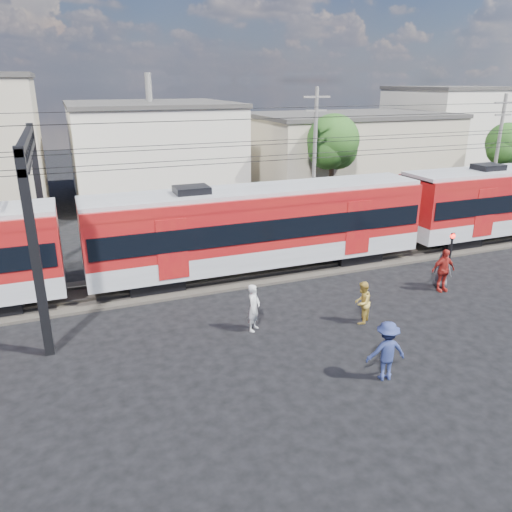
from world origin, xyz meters
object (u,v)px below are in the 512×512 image
(commuter_train, at_px, (264,224))
(pedestrian_c, at_px, (386,351))
(crossing_signal, at_px, (452,243))
(pedestrian_a, at_px, (254,308))

(commuter_train, bearing_deg, pedestrian_c, -89.73)
(crossing_signal, bearing_deg, pedestrian_a, -166.79)
(commuter_train, distance_m, crossing_signal, 9.42)
(commuter_train, bearing_deg, crossing_signal, -16.93)
(commuter_train, bearing_deg, pedestrian_a, -115.58)
(pedestrian_a, xyz_separation_m, pedestrian_c, (2.65, -4.50, 0.06))
(pedestrian_c, height_order, crossing_signal, pedestrian_c)
(pedestrian_c, bearing_deg, crossing_signal, -131.13)
(commuter_train, xyz_separation_m, pedestrian_a, (-2.60, -5.43, -1.49))
(pedestrian_a, distance_m, crossing_signal, 11.86)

